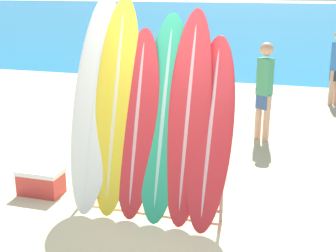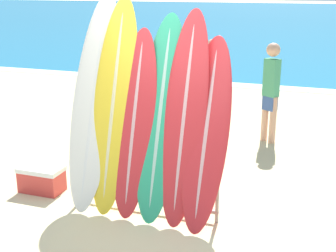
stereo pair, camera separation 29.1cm
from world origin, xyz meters
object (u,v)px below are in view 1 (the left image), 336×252
Objects in this scene: surfboard_slot_5 at (211,132)px; person_mid_beach at (119,75)px; surfboard_slot_3 at (163,117)px; cooler_box at (41,181)px; surfboard_rack at (149,177)px; person_far_right at (336,65)px; person_near_water at (204,80)px; surfboard_slot_4 at (188,117)px; surfboard_slot_1 at (116,106)px; surfboard_slot_2 at (137,123)px; person_far_left at (264,88)px; surfboard_slot_0 at (96,102)px.

person_mid_beach is at bearing 125.80° from surfboard_slot_5.
surfboard_slot_3 is 4.04× the size of cooler_box.
person_mid_beach is (-1.86, 3.64, 0.46)m from surfboard_rack.
person_far_right is 7.27m from cooler_box.
person_near_water is (-0.12, 3.59, 0.47)m from surfboard_rack.
person_mid_beach is (-2.31, 3.55, -0.29)m from surfboard_slot_4.
surfboard_slot_4 is 4.24m from person_mid_beach.
person_near_water is at bearing 91.95° from surfboard_rack.
surfboard_slot_4 is at bearing 168.75° from person_mid_beach.
surfboard_slot_1 is 3.82m from person_mid_beach.
surfboard_slot_2 is 1.28× the size of person_near_water.
surfboard_slot_5 reaches higher than person_mid_beach.
surfboard_rack is 0.86× the size of surfboard_slot_5.
surfboard_slot_5 is 2.39m from cooler_box.
surfboard_slot_2 is 3.30m from person_far_left.
surfboard_slot_3 is (0.87, -0.04, -0.11)m from surfboard_slot_0.
cooler_box is (-1.36, 0.01, -0.91)m from surfboard_slot_2.
surfboard_slot_3 is 3.51m from person_near_water.
surfboard_slot_4 is 4.14× the size of cooler_box.
surfboard_slot_4 is at bearing 111.72° from person_far_left.
person_mid_beach is (-1.15, 3.50, -0.37)m from surfboard_slot_0.
surfboard_slot_5 is at bearing -3.06° from surfboard_slot_0.
surfboard_rack is 0.88m from surfboard_slot_4.
person_near_water is 1.01× the size of person_mid_beach.
surfboard_rack is 0.94m from surfboard_slot_5.
surfboard_slot_3 reaches higher than person_near_water.
person_far_left is 2.97× the size of cooler_box.
person_near_water is 3.87m from cooler_box.
surfboard_slot_0 reaches higher than surfboard_slot_3.
surfboard_rack is 0.70× the size of surfboard_slot_0.
surfboard_slot_3 is 1.94m from cooler_box.
surfboard_slot_4 is 0.31m from surfboard_slot_5.
surfboard_slot_1 is 1.53m from cooler_box.
person_far_left is 4.06m from cooler_box.
surfboard_slot_1 is 1.49× the size of person_near_water.
surfboard_slot_2 is 0.32m from surfboard_slot_3.
person_far_right is at bearing 69.39° from surfboard_rack.
surfboard_slot_2 reaches higher than surfboard_rack.
surfboard_slot_0 reaches higher than surfboard_slot_2.
surfboard_slot_1 is 0.34m from surfboard_slot_2.
person_near_water is at bearing 10.72° from person_far_left.
surfboard_slot_0 is 1.52× the size of person_far_right.
surfboard_slot_5 is 4.41m from person_mid_beach.
surfboard_slot_1 is 1.20× the size of surfboard_slot_5.
person_near_water is at bearing 84.85° from surfboard_slot_1.
surfboard_slot_4 is at bearing 11.72° from surfboard_rack.
surfboard_slot_2 is at bearing 167.21° from person_near_water.
cooler_box is (-1.96, -0.03, -1.02)m from surfboard_slot_4.
surfboard_slot_1 is at bearing 96.68° from person_far_left.
surfboard_slot_1 reaches higher than cooler_box.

